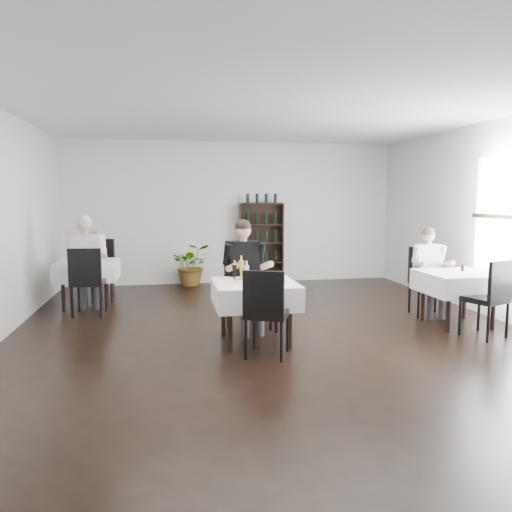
{
  "coord_description": "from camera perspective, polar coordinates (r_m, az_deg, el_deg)",
  "views": [
    {
      "loc": [
        -1.38,
        -6.11,
        1.84
      ],
      "look_at": [
        -0.25,
        0.2,
        1.08
      ],
      "focal_mm": 35.0,
      "sensor_mm": 36.0,
      "label": 1
    }
  ],
  "objects": [
    {
      "name": "left_table",
      "position": [
        8.8,
        -18.67,
        -1.56
      ],
      "size": [
        0.98,
        0.98,
        0.77
      ],
      "color": "black",
      "rests_on": "ground"
    },
    {
      "name": "plate_near",
      "position": [
        6.04,
        0.18,
        -3.28
      ],
      "size": [
        0.23,
        0.23,
        0.07
      ],
      "color": "white",
      "rests_on": "main_table"
    },
    {
      "name": "diner_left_near",
      "position": [
        8.25,
        -18.82,
        -0.08
      ],
      "size": [
        0.6,
        0.61,
        1.56
      ],
      "color": "#45464E",
      "rests_on": "ground"
    },
    {
      "name": "diner_right_far",
      "position": [
        8.18,
        19.19,
        -0.93
      ],
      "size": [
        0.52,
        0.52,
        1.37
      ],
      "color": "#45464E",
      "rests_on": "ground"
    },
    {
      "name": "potted_tree",
      "position": [
        10.42,
        -7.32,
        -0.99
      ],
      "size": [
        0.81,
        0.7,
        0.89
      ],
      "primitive_type": "imported",
      "rotation": [
        0.0,
        0.0,
        0.01
      ],
      "color": "#265E20",
      "rests_on": "ground"
    },
    {
      "name": "left_chair_near",
      "position": [
        8.1,
        -18.73,
        -2.32
      ],
      "size": [
        0.52,
        0.52,
        1.07
      ],
      "color": "black",
      "rests_on": "ground"
    },
    {
      "name": "left_chair_far",
      "position": [
        9.49,
        -17.57,
        -0.95
      ],
      "size": [
        0.64,
        0.65,
        1.08
      ],
      "color": "black",
      "rests_on": "ground"
    },
    {
      "name": "wine_shelf",
      "position": [
        10.66,
        0.61,
        1.42
      ],
      "size": [
        0.9,
        0.28,
        1.75
      ],
      "color": "black",
      "rests_on": "ground"
    },
    {
      "name": "room_shell",
      "position": [
        6.27,
        2.59,
        3.66
      ],
      "size": [
        9.0,
        9.0,
        9.0
      ],
      "color": "black",
      "rests_on": "ground"
    },
    {
      "name": "diner_main",
      "position": [
        6.78,
        -1.28,
        -1.27
      ],
      "size": [
        0.62,
        0.65,
        1.54
      ],
      "color": "#45464E",
      "rests_on": "ground"
    },
    {
      "name": "pilsner_lager",
      "position": [
        6.34,
        -1.69,
        -1.7
      ],
      "size": [
        0.08,
        0.08,
        0.33
      ],
      "color": "gold",
      "rests_on": "main_table"
    },
    {
      "name": "right_chair_far",
      "position": [
        8.24,
        18.87,
        -2.22
      ],
      "size": [
        0.55,
        0.56,
        1.06
      ],
      "color": "black",
      "rests_on": "ground"
    },
    {
      "name": "right_chair_near",
      "position": [
        7.17,
        25.24,
        -3.91
      ],
      "size": [
        0.61,
        0.62,
        1.04
      ],
      "color": "black",
      "rests_on": "ground"
    },
    {
      "name": "coke_bottle",
      "position": [
        6.27,
        -1.1,
        -2.04
      ],
      "size": [
        0.07,
        0.07,
        0.27
      ],
      "color": "silver",
      "rests_on": "main_table"
    },
    {
      "name": "main_table",
      "position": [
        6.32,
        -0.11,
        -4.33
      ],
      "size": [
        1.03,
        1.03,
        0.77
      ],
      "color": "black",
      "rests_on": "ground"
    },
    {
      "name": "main_chair_near",
      "position": [
        5.7,
        1.12,
        -5.92
      ],
      "size": [
        0.62,
        0.62,
        1.03
      ],
      "color": "black",
      "rests_on": "ground"
    },
    {
      "name": "napkin_cutlery",
      "position": [
        6.09,
        2.17,
        -3.29
      ],
      "size": [
        0.17,
        0.18,
        0.02
      ],
      "color": "black",
      "rests_on": "main_table"
    },
    {
      "name": "right_table",
      "position": [
        7.7,
        22.07,
        -2.85
      ],
      "size": [
        0.98,
        0.98,
        0.77
      ],
      "color": "black",
      "rests_on": "ground"
    },
    {
      "name": "pepper_mill",
      "position": [
        7.83,
        22.54,
        -1.26
      ],
      "size": [
        0.05,
        0.05,
        0.09
      ],
      "primitive_type": "cylinder",
      "rotation": [
        0.0,
        0.0,
        0.25
      ],
      "color": "black",
      "rests_on": "right_table"
    },
    {
      "name": "pilsner_dark",
      "position": [
        6.24,
        -2.46,
        -2.03
      ],
      "size": [
        0.07,
        0.07,
        0.28
      ],
      "color": "black",
      "rests_on": "main_table"
    },
    {
      "name": "plate_far",
      "position": [
        6.55,
        -0.52,
        -2.45
      ],
      "size": [
        0.38,
        0.38,
        0.09
      ],
      "color": "white",
      "rests_on": "main_table"
    },
    {
      "name": "diner_left_far",
      "position": [
        9.4,
        -18.1,
        -0.39
      ],
      "size": [
        0.51,
        0.54,
        1.25
      ],
      "color": "#45464E",
      "rests_on": "ground"
    },
    {
      "name": "main_chair_far",
      "position": [
        6.97,
        -1.22,
        -3.3
      ],
      "size": [
        0.66,
        0.66,
        1.09
      ],
      "color": "black",
      "rests_on": "ground"
    }
  ]
}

